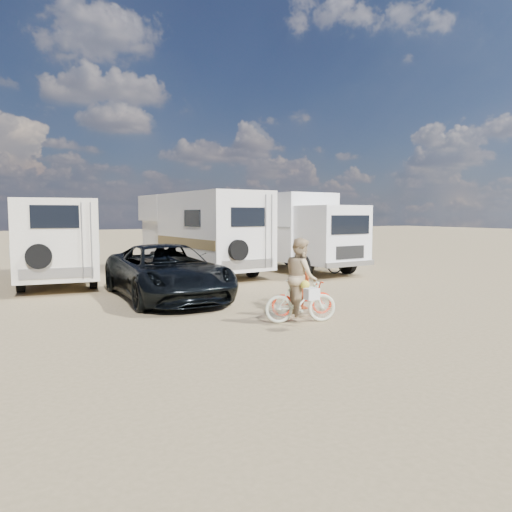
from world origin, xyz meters
name	(u,v)px	position (x,y,z in m)	size (l,w,h in m)	color
ground	(282,302)	(0.00, 0.00, 0.00)	(140.00, 140.00, 0.00)	#98815A
rv_main	(200,234)	(0.12, 7.41, 1.67)	(2.51, 7.70, 3.34)	white
rv_left	(58,242)	(-5.43, 7.17, 1.48)	(2.44, 7.18, 2.96)	white
box_truck	(296,232)	(4.17, 6.34, 1.69)	(2.56, 6.66, 3.38)	white
dark_suv	(166,272)	(-2.78, 1.99, 0.80)	(2.64, 5.73, 1.59)	black
bike_man	(302,298)	(-0.39, -1.74, 0.42)	(0.56, 1.60, 0.84)	red
bike_woman	(301,301)	(-0.84, -2.41, 0.50)	(0.47, 1.66, 1.00)	beige
rider_man	(302,284)	(-0.39, -1.74, 0.77)	(0.56, 0.37, 1.53)	#C54A24
rider_woman	(301,284)	(-0.84, -2.41, 0.88)	(0.86, 0.67, 1.77)	tan
bike_parked	(321,263)	(4.61, 5.03, 0.45)	(0.60, 1.72, 0.91)	#292B28
cooler	(170,288)	(-2.55, 2.39, 0.23)	(0.58, 0.42, 0.46)	#215293
crate	(223,282)	(-0.45, 3.32, 0.18)	(0.45, 0.45, 0.36)	olive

